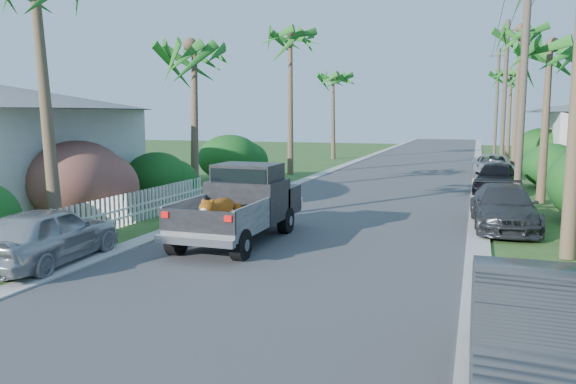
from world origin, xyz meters
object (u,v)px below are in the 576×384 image
(palm_l_c, at_px, (290,34))
(utility_pole_c, at_px, (505,95))
(palm_r_b, at_px, (550,46))
(utility_pole_b, at_px, (523,80))
(parked_car_rm, at_px, (504,208))
(parked_car_ln, at_px, (47,236))
(parked_car_rd, at_px, (492,166))
(palm_l_d, at_px, (334,75))
(utility_pole_d, at_px, (497,101))
(palm_r_d, at_px, (511,73))
(palm_r_c, at_px, (521,30))
(palm_l_b, at_px, (193,46))
(parked_car_rf, at_px, (496,178))
(pickup_truck, at_px, (244,203))
(parked_car_rn, at_px, (546,347))

(palm_l_c, distance_m, utility_pole_c, 13.47)
(palm_r_b, height_order, utility_pole_b, utility_pole_b)
(parked_car_rm, xyz_separation_m, parked_car_ln, (-10.00, -7.70, 0.04))
(parked_car_rd, height_order, palm_l_d, palm_l_d)
(utility_pole_d, bearing_deg, palm_r_d, -73.30)
(utility_pole_b, bearing_deg, palm_l_c, 142.19)
(palm_l_d, xyz_separation_m, palm_r_c, (12.70, -8.00, 1.67))
(palm_l_d, relative_size, palm_r_d, 0.96)
(palm_l_b, bearing_deg, palm_l_d, 89.22)
(palm_l_b, distance_m, palm_r_c, 19.21)
(parked_car_ln, bearing_deg, parked_car_rf, -127.01)
(pickup_truck, height_order, parked_car_ln, pickup_truck)
(palm_l_d, bearing_deg, pickup_truck, -80.71)
(palm_l_d, relative_size, utility_pole_c, 0.86)
(pickup_truck, relative_size, utility_pole_b, 0.57)
(utility_pole_c, xyz_separation_m, utility_pole_d, (0.00, 15.00, 0.00))
(parked_car_ln, relative_size, utility_pole_d, 0.44)
(parked_car_rd, bearing_deg, parked_car_ln, -115.08)
(pickup_truck, distance_m, palm_l_b, 9.75)
(palm_r_d, bearing_deg, palm_r_c, -91.23)
(parked_car_rm, xyz_separation_m, utility_pole_d, (0.60, 33.83, 3.96))
(palm_l_d, bearing_deg, palm_r_d, 24.78)
(parked_car_rm, distance_m, palm_l_b, 13.33)
(utility_pole_b, distance_m, utility_pole_c, 15.00)
(parked_car_rm, height_order, palm_r_b, palm_r_b)
(pickup_truck, bearing_deg, palm_l_d, 99.29)
(utility_pole_c, bearing_deg, parked_car_ln, -111.78)
(parked_car_rn, relative_size, parked_car_rf, 1.17)
(parked_car_rd, relative_size, palm_r_c, 0.47)
(utility_pole_b, bearing_deg, palm_l_d, 119.95)
(parked_car_ln, bearing_deg, palm_r_b, -135.37)
(utility_pole_b, bearing_deg, palm_r_c, 87.36)
(parked_car_rf, bearing_deg, utility_pole_b, -75.23)
(utility_pole_b, bearing_deg, parked_car_rf, 97.92)
(parked_car_rd, distance_m, parked_car_ln, 24.84)
(palm_r_d, bearing_deg, parked_car_rm, -92.79)
(utility_pole_b, bearing_deg, pickup_truck, -134.25)
(palm_l_b, height_order, utility_pole_d, utility_pole_d)
(parked_car_rd, relative_size, parked_car_ln, 1.12)
(parked_car_rd, height_order, palm_r_c, palm_r_c)
(parked_car_ln, bearing_deg, utility_pole_d, -109.07)
(parked_car_ln, relative_size, palm_r_c, 0.42)
(palm_r_c, distance_m, utility_pole_c, 4.08)
(palm_r_d, bearing_deg, utility_pole_d, 106.70)
(parked_car_rn, distance_m, palm_r_b, 17.79)
(palm_l_c, bearing_deg, palm_r_c, 18.15)
(pickup_truck, bearing_deg, palm_r_d, 76.48)
(parked_car_rf, distance_m, palm_r_c, 11.49)
(parked_car_rd, bearing_deg, palm_r_b, -81.49)
(parked_car_rf, bearing_deg, parked_car_rd, 96.85)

